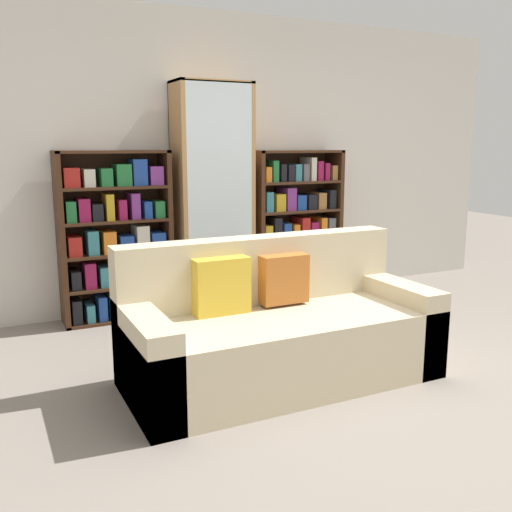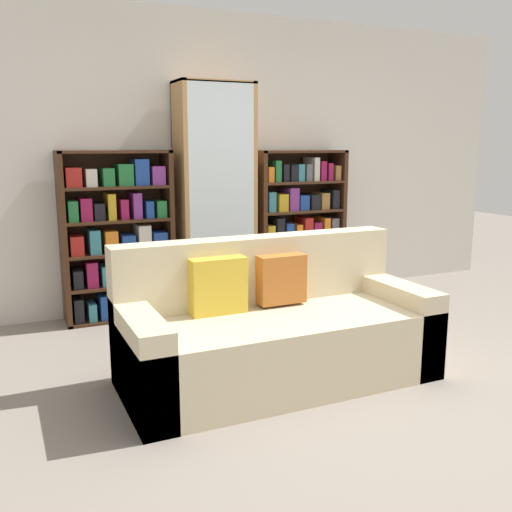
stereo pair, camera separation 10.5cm
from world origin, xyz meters
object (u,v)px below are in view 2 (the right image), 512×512
object	(u,v)px
bookshelf_left	(119,240)
bookshelf_right	(298,228)
display_cabinet	(215,199)
couch	(275,332)
wine_bottle	(305,309)

from	to	relation	value
bookshelf_left	bookshelf_right	xyz separation A→B (m)	(1.77, 0.00, -0.00)
display_cabinet	bookshelf_right	xyz separation A→B (m)	(0.88, 0.02, -0.32)
bookshelf_left	bookshelf_right	world-z (taller)	bookshelf_left
couch	wine_bottle	bearing A→B (deg)	50.09
bookshelf_left	bookshelf_right	bearing A→B (deg)	0.01
couch	wine_bottle	xyz separation A→B (m)	(0.69, 0.83, -0.15)
bookshelf_right	couch	bearing A→B (deg)	-122.74
couch	bookshelf_left	xyz separation A→B (m)	(-0.64, 1.76, 0.38)
couch	display_cabinet	bearing A→B (deg)	81.88
bookshelf_left	display_cabinet	size ratio (longest dim) A/B	0.71
display_cabinet	wine_bottle	xyz separation A→B (m)	(0.44, -0.92, -0.86)
display_cabinet	wine_bottle	world-z (taller)	display_cabinet
bookshelf_right	wine_bottle	world-z (taller)	bookshelf_right
bookshelf_left	couch	bearing A→B (deg)	-70.04
bookshelf_left	bookshelf_right	distance (m)	1.77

